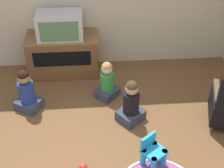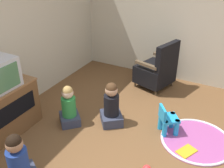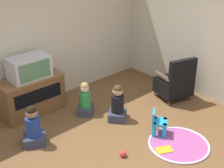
# 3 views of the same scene
# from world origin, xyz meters

# --- Properties ---
(ground_plane) EXTENTS (30.00, 30.00, 0.00)m
(ground_plane) POSITION_xyz_m (0.00, 0.00, 0.00)
(ground_plane) COLOR brown
(wall_back) EXTENTS (5.71, 0.12, 2.62)m
(wall_back) POSITION_xyz_m (-0.14, 2.39, 1.31)
(wall_back) COLOR beige
(wall_back) RESTS_ON ground_plane
(tv_cabinet) EXTENTS (1.19, 0.54, 0.72)m
(tv_cabinet) POSITION_xyz_m (-0.37, 2.05, 0.37)
(tv_cabinet) COLOR brown
(tv_cabinet) RESTS_ON ground_plane
(television) EXTENTS (0.72, 0.44, 0.42)m
(television) POSITION_xyz_m (-0.37, 2.02, 0.93)
(television) COLOR #B7B7BC
(television) RESTS_ON tv_cabinet
(black_armchair) EXTENTS (0.77, 0.74, 0.93)m
(black_armchair) POSITION_xyz_m (2.06, 0.56, 0.35)
(black_armchair) COLOR brown
(black_armchair) RESTS_ON ground_plane
(yellow_kid_chair) EXTENTS (0.36, 0.35, 0.44)m
(yellow_kid_chair) POSITION_xyz_m (0.81, -0.05, 0.19)
(yellow_kid_chair) COLOR #1E99DB
(yellow_kid_chair) RESTS_ON ground_plane
(play_mat) EXTENTS (1.00, 1.00, 0.04)m
(play_mat) POSITION_xyz_m (0.82, -0.49, 0.01)
(play_mat) COLOR #A54C8C
(play_mat) RESTS_ON ground_plane
(child_watching_left) EXTENTS (0.43, 0.43, 0.64)m
(child_watching_left) POSITION_xyz_m (0.33, 1.33, 0.28)
(child_watching_left) COLOR #33384C
(child_watching_left) RESTS_ON ground_plane
(child_watching_center) EXTENTS (0.46, 0.44, 0.69)m
(child_watching_center) POSITION_xyz_m (-0.87, 1.13, 0.30)
(child_watching_center) COLOR #33384C
(child_watching_center) RESTS_ON ground_plane
(child_watching_right) EXTENTS (0.47, 0.46, 0.69)m
(child_watching_right) POSITION_xyz_m (0.64, 0.77, 0.30)
(child_watching_right) COLOR #33384C
(child_watching_right) RESTS_ON ground_plane
(toy_ball) EXTENTS (0.11, 0.11, 0.11)m
(toy_ball) POSITION_xyz_m (-0.05, -0.08, 0.05)
(toy_ball) COLOR red
(toy_ball) RESTS_ON ground_plane
(book) EXTENTS (0.31, 0.27, 0.02)m
(book) POSITION_xyz_m (0.53, -0.42, 0.01)
(book) COLOR gold
(book) RESTS_ON ground_plane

